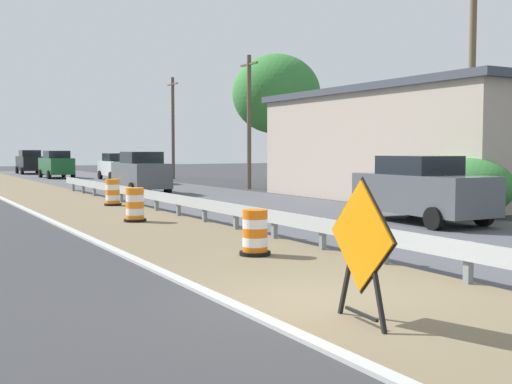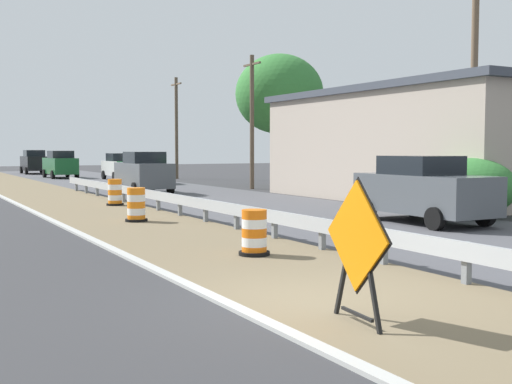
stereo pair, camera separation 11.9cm
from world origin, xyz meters
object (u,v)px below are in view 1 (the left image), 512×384
object	(u,v)px
traffic_barrel_mid	(113,194)
utility_pole_near	(472,82)
traffic_barrel_close	(135,206)
car_trailing_far_lane	(30,162)
utility_pole_far	(173,126)
traffic_barrel_nearest	(255,235)
utility_pole_mid	(249,120)
car_distant_a	(422,189)
car_lead_near_lane	(141,173)
car_lead_far_lane	(56,164)
warning_sign_diamond	(361,243)
car_mid_far_lane	(137,168)
car_trailing_near_lane	(118,167)

from	to	relation	value
traffic_barrel_mid	utility_pole_near	distance (m)	13.95
traffic_barrel_close	traffic_barrel_mid	size ratio (longest dim) A/B	1.00
car_trailing_far_lane	utility_pole_far	size ratio (longest dim) A/B	0.62
traffic_barrel_close	utility_pole_near	xyz separation A→B (m)	(10.97, -3.16, 4.05)
car_trailing_far_lane	traffic_barrel_mid	bearing A→B (deg)	176.00
traffic_barrel_nearest	utility_pole_mid	xyz separation A→B (m)	(10.60, 19.44, 3.41)
car_trailing_far_lane	utility_pole_far	distance (m)	17.42
traffic_barrel_close	utility_pole_mid	distance (m)	16.65
traffic_barrel_nearest	traffic_barrel_close	size ratio (longest dim) A/B	0.92
car_trailing_far_lane	car_distant_a	bearing A→B (deg)	-174.91
car_lead_near_lane	car_distant_a	world-z (taller)	car_lead_near_lane
car_lead_far_lane	car_lead_near_lane	bearing A→B (deg)	178.92
warning_sign_diamond	car_trailing_far_lane	world-z (taller)	car_trailing_far_lane
traffic_barrel_mid	utility_pole_far	bearing A→B (deg)	61.79
traffic_barrel_close	car_lead_far_lane	bearing A→B (deg)	81.99
car_trailing_far_lane	utility_pole_near	xyz separation A→B (m)	(6.80, -44.18, 3.45)
car_lead_near_lane	traffic_barrel_mid	bearing A→B (deg)	153.74
traffic_barrel_nearest	traffic_barrel_close	xyz separation A→B (m)	(-0.15, 7.18, 0.04)
car_lead_near_lane	car_mid_far_lane	size ratio (longest dim) A/B	1.05
traffic_barrel_mid	car_lead_far_lane	size ratio (longest dim) A/B	0.23
utility_pole_mid	utility_pole_far	xyz separation A→B (m)	(0.90, 13.30, 0.06)
traffic_barrel_mid	utility_pole_far	size ratio (longest dim) A/B	0.14
traffic_barrel_nearest	car_lead_far_lane	bearing A→B (deg)	83.69
traffic_barrel_nearest	utility_pole_mid	bearing A→B (deg)	61.38
car_distant_a	utility_pole_far	size ratio (longest dim) A/B	0.60
traffic_barrel_mid	utility_pole_near	bearing A→B (deg)	-42.12
car_trailing_far_lane	utility_pole_mid	distance (m)	29.64
car_distant_a	warning_sign_diamond	bearing A→B (deg)	-46.58
car_mid_far_lane	traffic_barrel_mid	bearing A→B (deg)	-20.50
warning_sign_diamond	traffic_barrel_mid	bearing A→B (deg)	-90.91
utility_pole_near	utility_pole_mid	size ratio (longest dim) A/B	1.18
traffic_barrel_nearest	car_trailing_near_lane	xyz separation A→B (m)	(7.47, 33.38, 0.53)
car_trailing_far_lane	traffic_barrel_close	bearing A→B (deg)	175.23
traffic_barrel_close	car_lead_far_lane	world-z (taller)	car_lead_far_lane
traffic_barrel_mid	utility_pole_far	xyz separation A→B (m)	(10.60, 19.76, 3.43)
traffic_barrel_mid	car_mid_far_lane	world-z (taller)	car_mid_far_lane
car_trailing_far_lane	car_trailing_near_lane	bearing A→B (deg)	-165.83
utility_pole_near	utility_pole_mid	bearing A→B (deg)	90.78
warning_sign_diamond	car_lead_near_lane	distance (m)	24.87
warning_sign_diamond	traffic_barrel_mid	size ratio (longest dim) A/B	1.81
utility_pole_mid	utility_pole_far	size ratio (longest dim) A/B	0.98
car_lead_near_lane	utility_pole_far	world-z (taller)	utility_pole_far
car_trailing_far_lane	traffic_barrel_nearest	bearing A→B (deg)	176.27
utility_pole_mid	utility_pole_far	distance (m)	13.33
car_lead_near_lane	car_mid_far_lane	xyz separation A→B (m)	(2.90, 9.09, -0.06)
car_lead_near_lane	car_lead_far_lane	xyz separation A→B (m)	(0.06, 19.43, 0.00)
car_trailing_near_lane	car_mid_far_lane	size ratio (longest dim) A/B	1.00
traffic_barrel_close	car_distant_a	world-z (taller)	car_distant_a
car_mid_far_lane	car_distant_a	xyz separation A→B (m)	(0.16, -25.50, 0.03)
traffic_barrel_nearest	car_trailing_near_lane	bearing A→B (deg)	77.38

